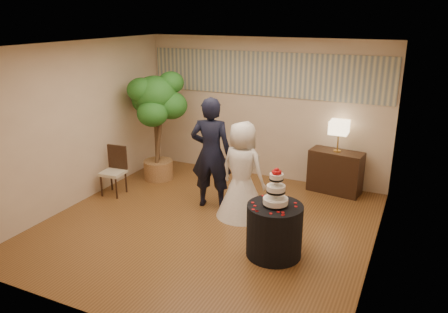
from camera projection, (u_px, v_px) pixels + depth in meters
The scene contains 15 objects.
floor at pixel (208, 225), 7.00m from camera, with size 5.00×5.00×0.00m, color brown.
ceiling at pixel (206, 45), 6.12m from camera, with size 5.00×5.00×0.00m, color white.
wall_back at pixel (264, 109), 8.71m from camera, with size 5.00×0.06×2.80m, color beige.
wall_front at pixel (94, 204), 4.41m from camera, with size 5.00×0.06×2.80m, color beige.
wall_left at pixel (79, 124), 7.56m from camera, with size 0.06×5.00×2.80m, color beige.
wall_right at pixel (381, 164), 5.56m from camera, with size 0.06×5.00×2.80m, color beige.
mural_border at pixel (265, 74), 8.47m from camera, with size 4.90×0.02×0.85m, color #9C9F8E.
groom at pixel (211, 153), 7.41m from camera, with size 0.70×0.46×1.93m, color black.
bride at pixel (242, 170), 7.09m from camera, with size 0.86×0.86×1.61m, color white.
cake_table at pixel (274, 230), 6.03m from camera, with size 0.77×0.77×0.76m, color black.
wedding_cake at pixel (276, 187), 5.82m from camera, with size 0.35×0.35×0.54m, color white, non-canonical shape.
console at pixel (335, 172), 8.17m from camera, with size 0.96×0.43×0.80m, color black.
table_lamp at pixel (338, 136), 7.96m from camera, with size 0.33×0.33×0.58m, color beige, non-canonical shape.
ficus_tree at pixel (156, 126), 8.62m from camera, with size 1.05×1.05×2.21m, color #23621E, non-canonical shape.
side_chair at pixel (113, 171), 8.04m from camera, with size 0.42×0.44×0.91m, color black, non-canonical shape.
Camera 1 is at (2.90, -5.60, 3.24)m, focal length 35.00 mm.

